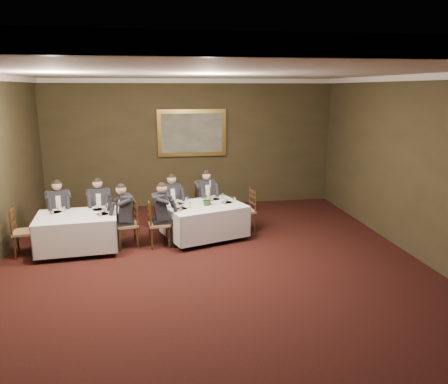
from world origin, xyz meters
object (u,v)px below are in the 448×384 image
object	(u,v)px
table_main	(204,219)
diner_sec_backleft	(59,217)
chair_main_endright	(245,219)
chair_main_backleft	(171,219)
candlestick	(210,195)
table_second	(77,230)
diner_sec_endright	(127,223)
chair_sec_backright	(100,224)
chair_sec_endleft	(25,242)
chair_sec_backleft	(60,227)
diner_main_endleft	(159,223)
diner_main_backright	(206,205)
diner_main_backleft	(171,209)
chair_sec_endright	(128,234)
painting	(192,133)
centerpiece	(207,198)
chair_main_backright	(206,214)
diner_sec_backright	(100,215)
chair_main_endleft	(159,233)

from	to	relation	value
table_main	diner_sec_backleft	world-z (taller)	diner_sec_backleft
chair_main_endright	diner_sec_backleft	world-z (taller)	diner_sec_backleft
chair_main_backleft	candlestick	xyz separation A→B (m)	(0.85, -0.58, 0.68)
table_second	diner_sec_endright	xyz separation A→B (m)	(0.98, 0.09, 0.06)
table_second	chair_sec_backright	distance (m)	0.93
chair_main_backleft	diner_sec_backleft	xyz separation A→B (m)	(-2.41, -0.30, 0.23)
table_main	candlestick	bearing A→B (deg)	28.59
chair_main_endright	chair_sec_endleft	distance (m)	4.68
chair_sec_backleft	chair_main_endright	bearing A→B (deg)	164.47
chair_main_backleft	diner_sec_backleft	distance (m)	2.44
table_main	table_second	world-z (taller)	same
chair_main_backleft	candlestick	distance (m)	1.23
diner_main_endleft	diner_main_backright	bearing A→B (deg)	132.54
diner_main_backleft	chair_sec_endright	distance (m)	1.35
painting	centerpiece	bearing A→B (deg)	-88.60
table_main	chair_sec_backleft	world-z (taller)	chair_sec_backleft
chair_main_backright	chair_sec_backright	xyz separation A→B (m)	(-2.42, -0.50, 0.00)
diner_main_endleft	diner_sec_backright	xyz separation A→B (m)	(-1.29, 0.78, 0.00)
chair_sec_backright	chair_sec_endright	size ratio (longest dim) A/B	1.00
diner_main_backleft	table_second	bearing A→B (deg)	8.68
diner_main_backright	diner_sec_backleft	bearing A→B (deg)	-2.80
painting	chair_main_endleft	bearing A→B (deg)	-106.91
chair_main_endright	painting	size ratio (longest dim) A/B	0.53
chair_main_endright	candlestick	bearing A→B (deg)	99.09
diner_main_backright	diner_sec_backleft	size ratio (longest dim) A/B	1.00
diner_main_backleft	chair_sec_backright	size ratio (longest dim) A/B	1.35
chair_main_endright	diner_sec_backleft	distance (m)	4.12
table_main	painting	size ratio (longest dim) A/B	1.05
chair_main_endright	candlestick	xyz separation A→B (m)	(-0.85, -0.26, 0.68)
diner_main_backright	diner_sec_endright	xyz separation A→B (m)	(-1.79, -1.24, 0.00)
table_second	chair_sec_backright	size ratio (longest dim) A/B	1.68
chair_sec_endleft	table_second	bearing A→B (deg)	88.12
chair_sec_backright	chair_sec_endleft	xyz separation A→B (m)	(-1.34, -0.94, 0.00)
chair_main_backright	centerpiece	bearing A→B (deg)	73.17
chair_main_backright	chair_sec_backright	size ratio (longest dim) A/B	1.00
diner_sec_backleft	painting	size ratio (longest dim) A/B	0.71
diner_main_backright	diner_sec_endright	world-z (taller)	same
table_main	table_second	xyz separation A→B (m)	(-2.62, -0.39, -0.00)
diner_main_backleft	diner_sec_endright	size ratio (longest dim) A/B	1.00
candlestick	diner_sec_backright	bearing A→B (deg)	171.60
diner_sec_backleft	diner_sec_backright	xyz separation A→B (m)	(0.84, 0.08, 0.00)
table_second	diner_main_endleft	bearing A→B (deg)	1.80
chair_main_backleft	diner_sec_endright	xyz separation A→B (m)	(-0.94, -0.96, 0.23)
chair_sec_backleft	diner_sec_backleft	world-z (taller)	diner_sec_backleft
table_main	candlestick	world-z (taller)	candlestick
table_main	table_second	distance (m)	2.65
table_main	chair_main_endleft	xyz separation A→B (m)	(-0.99, -0.34, -0.17)
diner_main_backright	candlestick	size ratio (longest dim) A/B	2.46
chair_main_endright	diner_sec_backright	bearing A→B (deg)	80.10
table_second	chair_main_backright	world-z (taller)	chair_main_backright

